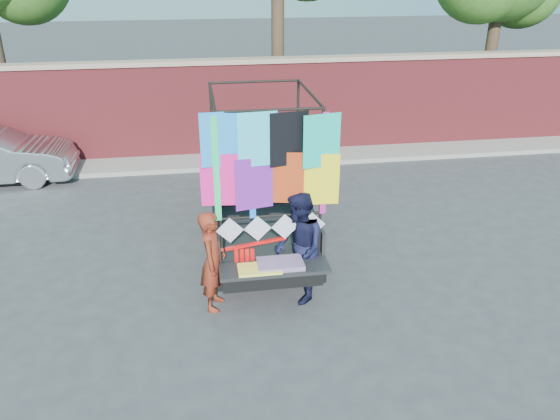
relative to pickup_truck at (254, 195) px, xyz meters
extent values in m
plane|color=#38383A|center=(0.38, -2.19, -0.78)|extent=(90.00, 90.00, 0.00)
cube|color=maroon|center=(0.38, 4.81, 0.47)|extent=(30.00, 0.35, 2.50)
cube|color=#A08570|center=(0.38, 4.81, 1.77)|extent=(30.00, 0.45, 0.12)
cube|color=gray|center=(0.38, 4.11, -0.72)|extent=(30.00, 1.20, 0.12)
cylinder|color=#38281C|center=(1.38, 6.01, 1.95)|extent=(0.36, 0.36, 5.46)
cylinder|color=#38281C|center=(7.88, 6.01, 1.49)|extent=(0.36, 0.36, 4.55)
cylinder|color=black|center=(-0.72, 0.55, -0.48)|extent=(0.20, 0.61, 0.61)
cylinder|color=black|center=(-0.72, -1.94, -0.48)|extent=(0.20, 0.61, 0.61)
cylinder|color=black|center=(0.72, 0.55, -0.48)|extent=(0.20, 0.61, 0.61)
cylinder|color=black|center=(0.72, -1.94, -0.48)|extent=(0.20, 0.61, 0.61)
cube|color=black|center=(0.00, -0.74, -0.32)|extent=(1.57, 3.88, 0.28)
cube|color=black|center=(0.00, -1.43, -0.06)|extent=(1.66, 2.13, 0.09)
cube|color=black|center=(-0.81, -1.43, 0.14)|extent=(0.06, 2.13, 0.42)
cube|color=black|center=(0.81, -1.43, 0.14)|extent=(0.06, 2.13, 0.42)
cube|color=black|center=(0.00, -0.39, 0.14)|extent=(1.66, 0.06, 0.42)
cube|color=black|center=(0.00, 0.51, 0.19)|extent=(1.66, 1.48, 1.15)
cube|color=#8C9EAD|center=(0.00, 0.09, 0.56)|extent=(1.48, 0.06, 0.51)
cube|color=#8C9EAD|center=(0.00, 1.20, 0.37)|extent=(1.48, 0.09, 0.65)
cube|color=black|center=(0.00, 1.52, -0.04)|extent=(1.62, 0.83, 0.51)
cube|color=black|center=(0.00, -2.73, -0.04)|extent=(1.66, 0.51, 0.06)
cube|color=black|center=(0.00, -2.52, -0.39)|extent=(1.71, 0.14, 0.17)
cylinder|color=black|center=(-0.76, -2.40, 1.14)|extent=(0.05, 0.05, 2.31)
cylinder|color=black|center=(-0.76, -0.46, 1.14)|extent=(0.05, 0.05, 2.31)
cylinder|color=black|center=(0.76, -2.40, 1.14)|extent=(0.05, 0.05, 2.31)
cylinder|color=black|center=(0.76, -0.46, 1.14)|extent=(0.05, 0.05, 2.31)
cylinder|color=black|center=(0.00, -2.40, 2.30)|extent=(1.57, 0.04, 0.04)
cylinder|color=black|center=(0.00, -0.46, 2.30)|extent=(1.57, 0.04, 0.04)
cylinder|color=black|center=(-0.76, -1.43, 2.30)|extent=(0.04, 1.99, 0.04)
cylinder|color=black|center=(0.76, -1.43, 2.30)|extent=(0.04, 1.99, 0.04)
cylinder|color=black|center=(0.00, -2.40, 0.68)|extent=(1.57, 0.04, 0.04)
cube|color=#1C92FF|center=(-0.69, -2.42, 1.88)|extent=(0.57, 0.01, 0.79)
cube|color=#32CDF2|center=(-0.23, -2.46, 1.88)|extent=(0.57, 0.01, 0.79)
cube|color=black|center=(0.23, -2.42, 1.88)|extent=(0.57, 0.01, 0.79)
cube|color=#0EC7AA|center=(0.69, -2.46, 1.88)|extent=(0.57, 0.01, 0.79)
cube|color=#FA1B8A|center=(-0.69, -2.42, 1.28)|extent=(0.57, 0.01, 0.79)
cube|color=purple|center=(-0.23, -2.46, 1.28)|extent=(0.57, 0.01, 0.79)
cube|color=#BB3A16|center=(0.23, -2.42, 1.28)|extent=(0.57, 0.01, 0.79)
cube|color=yellow|center=(0.69, -2.46, 1.28)|extent=(0.57, 0.01, 0.79)
cube|color=#1CE073|center=(-0.79, -2.44, 1.46)|extent=(0.09, 0.01, 1.57)
cube|color=#C52087|center=(0.79, -2.44, 1.46)|extent=(0.09, 0.01, 1.57)
cube|color=#1B74F8|center=(-0.28, -2.44, 1.46)|extent=(0.09, 0.01, 1.57)
cube|color=silver|center=(-0.63, -2.43, 0.49)|extent=(0.42, 0.01, 0.42)
cube|color=silver|center=(-0.21, -2.43, 0.49)|extent=(0.42, 0.01, 0.42)
cube|color=silver|center=(0.21, -2.43, 0.49)|extent=(0.42, 0.01, 0.42)
cube|color=silver|center=(0.63, -2.43, 0.49)|extent=(0.42, 0.01, 0.42)
cube|color=#E3324C|center=(0.09, -2.73, 0.02)|extent=(0.69, 0.42, 0.07)
cube|color=#FFF550|center=(-0.23, -2.79, 0.00)|extent=(0.65, 0.37, 0.04)
imported|color=maroon|center=(-0.91, -2.50, 0.03)|extent=(0.53, 0.67, 1.62)
imported|color=black|center=(0.42, -2.47, 0.14)|extent=(0.79, 0.97, 1.84)
cube|color=red|center=(-0.24, -2.48, 0.27)|extent=(0.96, 0.28, 0.04)
cube|color=red|center=(-0.55, -2.50, -0.04)|extent=(0.06, 0.02, 0.57)
cube|color=red|center=(-0.47, -2.50, -0.06)|extent=(0.06, 0.02, 0.57)
cube|color=red|center=(-0.39, -2.50, -0.08)|extent=(0.06, 0.02, 0.57)
cube|color=red|center=(-0.30, -2.50, -0.10)|extent=(0.06, 0.02, 0.57)
camera|label=1|loc=(-1.00, -9.75, 4.20)|focal=35.00mm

